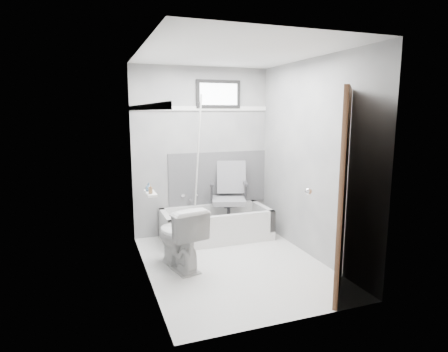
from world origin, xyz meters
name	(u,v)px	position (x,y,z in m)	size (l,w,h in m)	color
floor	(234,264)	(0.00, 0.00, 0.00)	(2.60, 2.60, 0.00)	white
ceiling	(235,53)	(0.00, 0.00, 2.40)	(2.60, 2.60, 0.00)	silver
wall_back	(202,152)	(0.00, 1.30, 1.20)	(2.00, 0.02, 2.40)	slate
wall_front	(293,185)	(0.00, -1.30, 1.20)	(2.00, 0.02, 2.40)	slate
wall_left	(145,168)	(-1.00, 0.00, 1.20)	(0.02, 2.60, 2.40)	slate
wall_right	(311,160)	(1.00, 0.00, 1.20)	(0.02, 2.60, 2.40)	slate
bathtub	(216,224)	(0.09, 0.93, 0.21)	(1.50, 0.70, 0.42)	silver
office_chair	(229,196)	(0.30, 0.98, 0.60)	(0.55, 0.55, 0.95)	slate
toilet	(179,237)	(-0.62, 0.13, 0.36)	(0.42, 0.74, 0.73)	silver
door	(387,199)	(0.98, -1.28, 1.00)	(0.78, 0.78, 2.00)	brown
window	(218,94)	(0.25, 1.29, 2.02)	(0.66, 0.04, 0.40)	black
backerboard	(218,178)	(0.25, 1.29, 0.80)	(1.50, 0.02, 0.78)	#4C4C4F
trim_back	(202,108)	(0.00, 1.29, 1.82)	(2.00, 0.02, 0.06)	white
trim_left	(144,107)	(-0.99, 0.00, 1.82)	(0.02, 2.60, 0.06)	white
pole	(197,165)	(-0.14, 1.06, 1.05)	(0.02, 0.02, 1.95)	silver
shelf	(151,193)	(-0.93, 0.13, 0.90)	(0.10, 0.32, 0.03)	white
soap_bottle_a	(151,189)	(-0.94, 0.05, 0.97)	(0.04, 0.04, 0.09)	#95704A
soap_bottle_b	(149,187)	(-0.94, 0.19, 0.96)	(0.07, 0.07, 0.09)	slate
faucet	(190,197)	(-0.20, 1.27, 0.55)	(0.26, 0.10, 0.16)	silver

